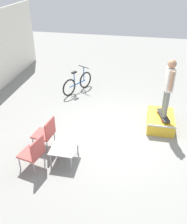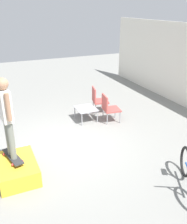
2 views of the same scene
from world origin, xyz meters
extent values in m
plane|color=gray|center=(0.00, 0.00, 0.00)|extent=(24.00, 24.00, 0.00)
cube|color=gold|center=(0.83, -1.38, 0.19)|extent=(1.23, 0.83, 0.38)
cylinder|color=#B7B7BC|center=(0.22, -1.38, 0.38)|extent=(0.05, 0.83, 0.05)
cube|color=#2D2D2D|center=(0.73, -1.43, 0.47)|extent=(0.85, 0.40, 0.02)
cylinder|color=red|center=(0.95, -1.26, 0.43)|extent=(0.06, 0.04, 0.05)
cylinder|color=red|center=(1.00, -1.48, 0.43)|extent=(0.06, 0.04, 0.05)
cylinder|color=red|center=(0.45, -1.38, 0.43)|extent=(0.06, 0.04, 0.05)
cylinder|color=red|center=(0.51, -1.60, 0.43)|extent=(0.06, 0.04, 0.05)
cylinder|color=gray|center=(0.62, -1.45, 0.90)|extent=(0.13, 0.13, 0.86)
cylinder|color=gray|center=(0.84, -1.41, 0.90)|extent=(0.13, 0.13, 0.86)
cube|color=silver|center=(0.73, -1.43, 1.67)|extent=(0.41, 0.25, 0.68)
cylinder|color=#A87A5B|center=(0.49, -1.47, 1.72)|extent=(0.09, 0.09, 0.58)
cylinder|color=#A87A5B|center=(0.97, -1.39, 1.72)|extent=(0.09, 0.09, 0.58)
sphere|color=#A87A5B|center=(0.73, -1.43, 2.13)|extent=(0.25, 0.25, 0.25)
cube|color=#9E9EA3|center=(-1.31, 1.16, 0.42)|extent=(0.76, 0.64, 0.02)
cylinder|color=#9E9EA3|center=(-1.64, 0.88, 0.20)|extent=(0.04, 0.04, 0.41)
cylinder|color=#9E9EA3|center=(-0.98, 0.88, 0.20)|extent=(0.04, 0.04, 0.41)
cylinder|color=#9E9EA3|center=(-1.64, 1.43, 0.20)|extent=(0.04, 0.04, 0.41)
cylinder|color=#9E9EA3|center=(-0.98, 1.43, 0.20)|extent=(0.04, 0.04, 0.41)
cylinder|color=#99999E|center=(-1.47, 2.06, 0.20)|extent=(0.03, 0.03, 0.39)
cylinder|color=#99999E|center=(-1.90, 2.16, 0.20)|extent=(0.03, 0.03, 0.39)
cylinder|color=#99999E|center=(-1.56, 1.63, 0.20)|extent=(0.03, 0.03, 0.39)
cylinder|color=#99999E|center=(-1.99, 1.73, 0.20)|extent=(0.03, 0.03, 0.39)
cube|color=#B74C47|center=(-1.73, 1.89, 0.42)|extent=(0.62, 0.62, 0.05)
cube|color=#B74C47|center=(-1.78, 1.66, 0.68)|extent=(0.52, 0.15, 0.48)
cylinder|color=#99999E|center=(-0.64, 2.08, 0.20)|extent=(0.03, 0.03, 0.39)
cylinder|color=#99999E|center=(-1.08, 2.14, 0.20)|extent=(0.03, 0.03, 0.39)
cylinder|color=#99999E|center=(-0.70, 1.65, 0.20)|extent=(0.03, 0.03, 0.39)
cylinder|color=#99999E|center=(-1.14, 1.71, 0.20)|extent=(0.03, 0.03, 0.39)
cube|color=#B74C47|center=(-0.89, 1.89, 0.42)|extent=(0.59, 0.59, 0.05)
cube|color=#B74C47|center=(-0.92, 1.66, 0.68)|extent=(0.52, 0.11, 0.48)
torus|color=black|center=(2.31, 2.07, 0.34)|extent=(0.63, 0.38, 0.69)
camera|label=1|loc=(-6.14, -0.60, 4.54)|focal=40.00mm
camera|label=2|loc=(5.75, -1.69, 3.54)|focal=40.00mm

